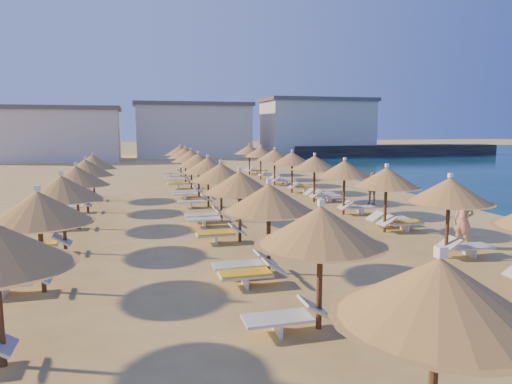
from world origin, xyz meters
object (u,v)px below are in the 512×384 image
object	(u,v)px
beachgoer_c	(372,188)
parasol_row_west	(221,173)
jetty	(395,150)
beachgoer_a	(464,221)
parasol_row_east	(344,170)

from	to	relation	value
beachgoer_c	parasol_row_west	bearing A→B (deg)	-121.82
jetty	parasol_row_west	size ratio (longest dim) A/B	0.75
beachgoer_a	beachgoer_c	size ratio (longest dim) A/B	1.09
parasol_row_west	jetty	bearing A→B (deg)	50.13
parasol_row_east	beachgoer_c	size ratio (longest dim) A/B	23.05
parasol_row_west	beachgoer_a	world-z (taller)	parasol_row_west
beachgoer_a	parasol_row_west	bearing A→B (deg)	-155.14
parasol_row_east	beachgoer_c	distance (m)	3.74
parasol_row_east	parasol_row_west	bearing A→B (deg)	180.00
jetty	parasol_row_west	xyz separation A→B (m)	(-32.09, -38.41, 1.38)
parasol_row_east	beachgoer_c	world-z (taller)	parasol_row_east
jetty	beachgoer_c	size ratio (longest dim) A/B	17.33
parasol_row_west	beachgoer_c	bearing A→B (deg)	14.72
beachgoer_c	parasol_row_east	bearing A→B (deg)	-96.75
parasol_row_east	beachgoer_c	xyz separation A→B (m)	(2.71, 2.25, -1.27)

